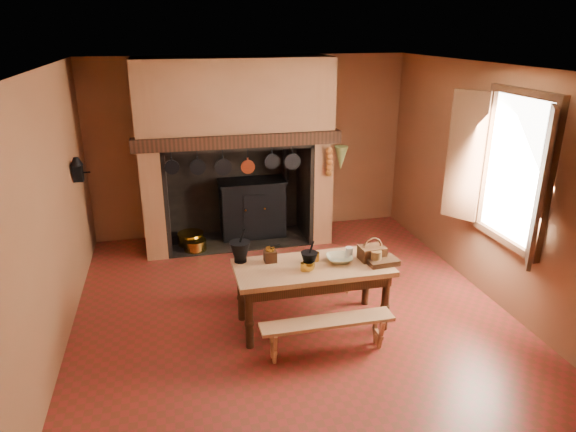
% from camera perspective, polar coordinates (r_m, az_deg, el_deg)
% --- Properties ---
extents(floor, '(5.50, 5.50, 0.00)m').
position_cam_1_polar(floor, '(6.22, 0.39, -10.57)').
color(floor, maroon).
rests_on(floor, ground).
extents(ceiling, '(5.50, 5.50, 0.00)m').
position_cam_1_polar(ceiling, '(5.36, 0.47, 16.09)').
color(ceiling, silver).
rests_on(ceiling, back_wall).
extents(back_wall, '(5.00, 0.02, 2.80)m').
position_cam_1_polar(back_wall, '(8.24, -4.16, 7.68)').
color(back_wall, brown).
rests_on(back_wall, floor).
extents(wall_left, '(0.02, 5.50, 2.80)m').
position_cam_1_polar(wall_left, '(5.62, -25.15, -0.29)').
color(wall_left, brown).
rests_on(wall_left, floor).
extents(wall_right, '(0.02, 5.50, 2.80)m').
position_cam_1_polar(wall_right, '(6.66, 21.85, 3.20)').
color(wall_right, brown).
rests_on(wall_right, floor).
extents(wall_front, '(5.00, 0.02, 2.80)m').
position_cam_1_polar(wall_front, '(3.28, 12.22, -13.34)').
color(wall_front, brown).
rests_on(wall_front, floor).
extents(chimney_breast, '(2.95, 0.96, 2.80)m').
position_cam_1_polar(chimney_breast, '(7.69, -5.93, 9.85)').
color(chimney_breast, brown).
rests_on(chimney_breast, floor).
extents(iron_range, '(1.12, 0.55, 1.60)m').
position_cam_1_polar(iron_range, '(8.19, -3.94, 0.95)').
color(iron_range, black).
rests_on(iron_range, floor).
extents(hearth_pans, '(0.51, 0.62, 0.20)m').
position_cam_1_polar(hearth_pans, '(8.03, -10.71, -2.76)').
color(hearth_pans, gold).
rests_on(hearth_pans, floor).
extents(hanging_pans, '(1.92, 0.29, 0.27)m').
position_cam_1_polar(hanging_pans, '(7.29, -5.58, 5.65)').
color(hanging_pans, black).
rests_on(hanging_pans, chimney_breast).
extents(onion_string, '(0.12, 0.10, 0.46)m').
position_cam_1_polar(onion_string, '(7.57, 4.59, 6.00)').
color(onion_string, '#99581C').
rests_on(onion_string, chimney_breast).
extents(herb_bunch, '(0.20, 0.20, 0.35)m').
position_cam_1_polar(herb_bunch, '(7.61, 5.90, 6.43)').
color(herb_bunch, '#5F6831').
rests_on(herb_bunch, chimney_breast).
extents(window, '(0.39, 1.75, 1.76)m').
position_cam_1_polar(window, '(6.19, 23.11, 4.69)').
color(window, white).
rests_on(window, wall_right).
extents(wall_coffee_mill, '(0.23, 0.16, 0.31)m').
position_cam_1_polar(wall_coffee_mill, '(7.04, -22.38, 4.98)').
color(wall_coffee_mill, black).
rests_on(wall_coffee_mill, wall_left).
extents(work_table, '(1.71, 0.76, 0.74)m').
position_cam_1_polar(work_table, '(5.69, 2.73, -6.54)').
color(work_table, tan).
rests_on(work_table, floor).
extents(bench_front, '(1.39, 0.24, 0.39)m').
position_cam_1_polar(bench_front, '(5.39, 4.37, -12.35)').
color(bench_front, tan).
rests_on(bench_front, floor).
extents(bench_back, '(1.57, 0.27, 0.44)m').
position_cam_1_polar(bench_back, '(6.39, 1.08, -6.33)').
color(bench_back, tan).
rests_on(bench_back, floor).
extents(mortar_large, '(0.23, 0.23, 0.40)m').
position_cam_1_polar(mortar_large, '(5.69, -5.34, -3.86)').
color(mortar_large, black).
rests_on(mortar_large, work_table).
extents(mortar_small, '(0.18, 0.18, 0.31)m').
position_cam_1_polar(mortar_small, '(5.53, 2.37, -4.83)').
color(mortar_small, black).
rests_on(mortar_small, work_table).
extents(coffee_grinder, '(0.18, 0.13, 0.20)m').
position_cam_1_polar(coffee_grinder, '(5.70, -1.99, -4.35)').
color(coffee_grinder, '#3A1D12').
rests_on(coffee_grinder, work_table).
extents(brass_mug_a, '(0.08, 0.08, 0.09)m').
position_cam_1_polar(brass_mug_a, '(5.50, 1.81, -5.66)').
color(brass_mug_a, gold).
rests_on(brass_mug_a, work_table).
extents(brass_mug_b, '(0.11, 0.11, 0.10)m').
position_cam_1_polar(brass_mug_b, '(5.73, 3.06, -4.53)').
color(brass_mug_b, gold).
rests_on(brass_mug_b, work_table).
extents(mixing_bowl, '(0.31, 0.31, 0.07)m').
position_cam_1_polar(mixing_bowl, '(5.73, 5.72, -4.75)').
color(mixing_bowl, beige).
rests_on(mixing_bowl, work_table).
extents(stoneware_crock, '(0.14, 0.14, 0.15)m').
position_cam_1_polar(stoneware_crock, '(5.73, 9.76, -4.55)').
color(stoneware_crock, brown).
rests_on(stoneware_crock, work_table).
extents(glass_jar, '(0.11, 0.11, 0.15)m').
position_cam_1_polar(glass_jar, '(5.79, 6.79, -4.14)').
color(glass_jar, beige).
rests_on(glass_jar, work_table).
extents(wicker_basket, '(0.29, 0.22, 0.27)m').
position_cam_1_polar(wicker_basket, '(5.81, 9.32, -3.99)').
color(wicker_basket, '#4E2A17').
rests_on(wicker_basket, work_table).
extents(wooden_tray, '(0.35, 0.26, 0.06)m').
position_cam_1_polar(wooden_tray, '(5.76, 10.39, -4.95)').
color(wooden_tray, '#3A1D12').
rests_on(wooden_tray, work_table).
extents(brass_cup, '(0.14, 0.14, 0.11)m').
position_cam_1_polar(brass_cup, '(5.50, 2.30, -5.59)').
color(brass_cup, gold).
rests_on(brass_cup, work_table).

